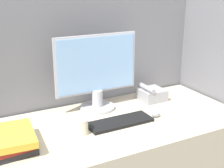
# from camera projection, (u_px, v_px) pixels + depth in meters

# --- Properties ---
(cubicle_panel_rear) EXTENTS (2.01, 0.04, 1.53)m
(cubicle_panel_rear) POSITION_uv_depth(u_px,v_px,m) (89.00, 99.00, 2.28)
(cubicle_panel_rear) COLOR slate
(cubicle_panel_rear) RESTS_ON ground_plane
(cubicle_panel_right) EXTENTS (0.04, 0.82, 1.53)m
(cubicle_panel_right) POSITION_uv_depth(u_px,v_px,m) (214.00, 97.00, 2.33)
(cubicle_panel_right) COLOR slate
(cubicle_panel_right) RESTS_ON ground_plane
(monitor) EXTENTS (0.57, 0.24, 0.51)m
(monitor) POSITION_uv_depth(u_px,v_px,m) (97.00, 74.00, 2.05)
(monitor) COLOR #B7B7BC
(monitor) RESTS_ON desk
(keyboard) EXTENTS (0.40, 0.15, 0.02)m
(keyboard) POSITION_uv_depth(u_px,v_px,m) (120.00, 122.00, 1.90)
(keyboard) COLOR black
(keyboard) RESTS_ON desk
(mouse) EXTENTS (0.06, 0.04, 0.03)m
(mouse) POSITION_uv_depth(u_px,v_px,m) (156.00, 115.00, 1.99)
(mouse) COLOR gray
(mouse) RESTS_ON desk
(coffee_cup) EXTENTS (0.08, 0.08, 0.10)m
(coffee_cup) POSITION_uv_depth(u_px,v_px,m) (81.00, 126.00, 1.76)
(coffee_cup) COLOR beige
(coffee_cup) RESTS_ON desk
(book_stack) EXTENTS (0.25, 0.32, 0.09)m
(book_stack) POSITION_uv_depth(u_px,v_px,m) (11.00, 140.00, 1.61)
(book_stack) COLOR #262628
(book_stack) RESTS_ON desk
(desk_telephone) EXTENTS (0.17, 0.18, 0.12)m
(desk_telephone) POSITION_uv_depth(u_px,v_px,m) (151.00, 94.00, 2.26)
(desk_telephone) COLOR #99999E
(desk_telephone) RESTS_ON desk
(paper_pile) EXTENTS (0.22, 0.25, 0.01)m
(paper_pile) POSITION_uv_depth(u_px,v_px,m) (208.00, 115.00, 2.01)
(paper_pile) COLOR white
(paper_pile) RESTS_ON desk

